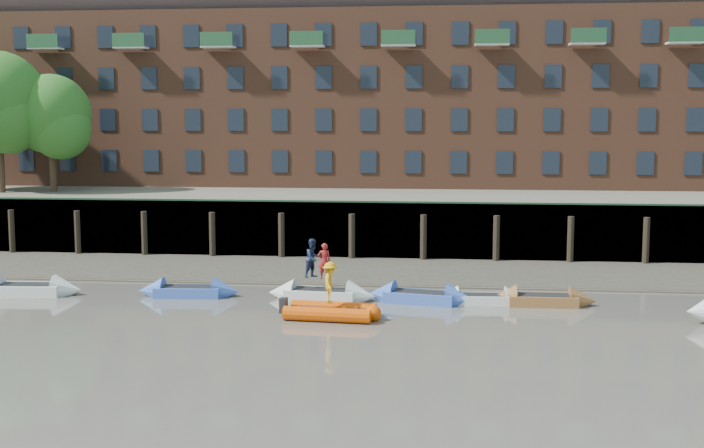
# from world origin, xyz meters

# --- Properties ---
(ground) EXTENTS (220.00, 220.00, 0.00)m
(ground) POSITION_xyz_m (0.00, 0.00, 0.00)
(ground) COLOR #5F5A52
(ground) RESTS_ON ground
(foreshore) EXTENTS (110.00, 8.00, 0.50)m
(foreshore) POSITION_xyz_m (0.00, 18.00, 0.00)
(foreshore) COLOR #3D382F
(foreshore) RESTS_ON ground
(mud_band) EXTENTS (110.00, 1.60, 0.10)m
(mud_band) POSITION_xyz_m (0.00, 14.60, 0.00)
(mud_band) COLOR #4C4336
(mud_band) RESTS_ON ground
(river_wall) EXTENTS (110.00, 1.23, 3.30)m
(river_wall) POSITION_xyz_m (-0.00, 22.38, 1.59)
(river_wall) COLOR #2D2A26
(river_wall) RESTS_ON ground
(bank_terrace) EXTENTS (110.00, 28.00, 3.20)m
(bank_terrace) POSITION_xyz_m (0.00, 36.00, 1.60)
(bank_terrace) COLOR #5E594D
(bank_terrace) RESTS_ON ground
(apartment_terrace) EXTENTS (80.60, 15.56, 20.98)m
(apartment_terrace) POSITION_xyz_m (-0.00, 36.99, 12.82)
(apartment_terrace) COLOR brown
(apartment_terrace) RESTS_ON bank_terrace
(rowboat_0) EXTENTS (4.97, 1.78, 1.42)m
(rowboat_0) POSITION_xyz_m (-15.40, 10.30, 0.25)
(rowboat_0) COLOR silver
(rowboat_0) RESTS_ON ground
(rowboat_2) EXTENTS (4.60, 1.62, 1.31)m
(rowboat_2) POSITION_xyz_m (-8.12, 10.79, 0.23)
(rowboat_2) COLOR #3B5EBF
(rowboat_2) RESTS_ON ground
(rowboat_3) EXTENTS (4.89, 1.85, 1.39)m
(rowboat_3) POSITION_xyz_m (-2.12, 10.66, 0.25)
(rowboat_3) COLOR silver
(rowboat_3) RESTS_ON ground
(rowboat_4) EXTENTS (4.88, 2.31, 1.36)m
(rowboat_4) POSITION_xyz_m (2.20, 10.59, 0.24)
(rowboat_4) COLOR #3B5EBF
(rowboat_4) RESTS_ON ground
(rowboat_5) EXTENTS (4.08, 1.43, 1.16)m
(rowboat_5) POSITION_xyz_m (4.81, 10.60, 0.21)
(rowboat_5) COLOR silver
(rowboat_5) RESTS_ON ground
(rowboat_6) EXTENTS (4.46, 1.30, 1.29)m
(rowboat_6) POSITION_xyz_m (7.38, 10.60, 0.23)
(rowboat_6) COLOR brown
(rowboat_6) RESTS_ON ground
(rib_tender) EXTENTS (3.85, 2.09, 0.66)m
(rib_tender) POSITION_xyz_m (-1.10, 7.10, 0.29)
(rib_tender) COLOR #DA4805
(rib_tender) RESTS_ON ground
(person_rower_a) EXTENTS (0.65, 0.51, 1.57)m
(person_rower_a) POSITION_xyz_m (-1.99, 10.70, 1.72)
(person_rower_a) COLOR maroon
(person_rower_a) RESTS_ON rowboat_3
(person_rower_b) EXTENTS (1.03, 1.06, 1.73)m
(person_rower_b) POSITION_xyz_m (-2.52, 10.94, 1.80)
(person_rower_b) COLOR #19233F
(person_rower_b) RESTS_ON rowboat_3
(person_rib_crew) EXTENTS (0.71, 1.12, 1.65)m
(person_rib_crew) POSITION_xyz_m (-1.26, 7.21, 1.44)
(person_rib_crew) COLOR orange
(person_rib_crew) RESTS_ON rib_tender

